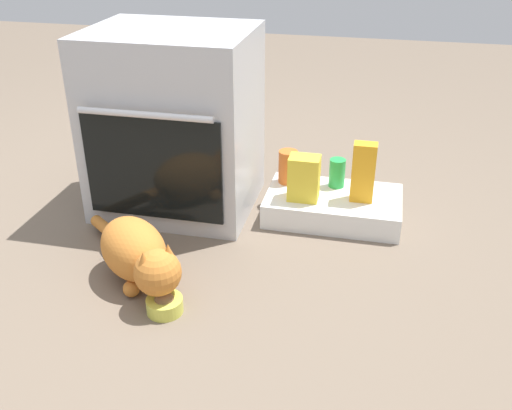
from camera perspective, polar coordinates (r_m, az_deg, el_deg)
name	(u,v)px	position (r m, az deg, el deg)	size (l,w,h in m)	color
ground	(137,266)	(2.14, -11.53, -5.88)	(8.00, 8.00, 0.00)	#6B5B4C
oven	(175,122)	(2.39, -7.94, 8.00)	(0.63, 0.56, 0.73)	#B7BABF
pantry_cabinet	(333,206)	(2.40, 7.56, -0.08)	(0.54, 0.33, 0.10)	white
food_bowl	(165,304)	(1.89, -8.93, -9.54)	(0.12, 0.12, 0.07)	#D1D14C
cat	(138,253)	(1.99, -11.49, -4.67)	(0.51, 0.50, 0.22)	#C6752D
soda_can	(337,173)	(2.43, 7.94, 3.13)	(0.07, 0.07, 0.12)	green
sauce_jar	(288,167)	(2.44, 3.16, 3.76)	(0.08, 0.08, 0.14)	#D16023
snack_bag	(304,178)	(2.30, 4.71, 2.64)	(0.12, 0.09, 0.18)	yellow
juice_carton	(363,172)	(2.31, 10.47, 3.16)	(0.09, 0.06, 0.24)	orange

